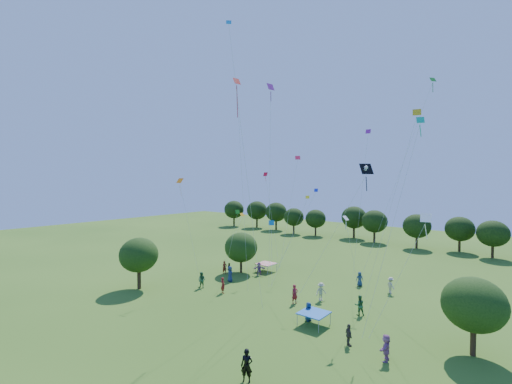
% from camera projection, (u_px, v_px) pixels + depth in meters
% --- Properties ---
extents(ground, '(160.00, 160.00, 0.00)m').
position_uv_depth(ground, '(116.00, 372.00, 21.56)').
color(ground, '#436B20').
extents(near_tree_west, '(4.23, 4.23, 5.71)m').
position_uv_depth(near_tree_west, '(139.00, 255.00, 37.97)').
color(near_tree_west, '#422B19').
rests_on(near_tree_west, ground).
extents(near_tree_north, '(4.30, 4.30, 5.26)m').
position_uv_depth(near_tree_north, '(241.00, 247.00, 44.70)').
color(near_tree_north, '#422B19').
rests_on(near_tree_north, ground).
extents(near_tree_east, '(4.13, 4.13, 5.42)m').
position_uv_depth(near_tree_east, '(474.00, 305.00, 23.51)').
color(near_tree_east, '#422B19').
rests_on(near_tree_east, ground).
extents(treeline, '(88.01, 8.77, 6.77)m').
position_uv_depth(treeline, '(385.00, 222.00, 65.46)').
color(treeline, '#422B19').
rests_on(treeline, ground).
extents(tent_red_stripe, '(2.20, 2.20, 1.10)m').
position_uv_depth(tent_red_stripe, '(266.00, 264.00, 45.26)').
color(tent_red_stripe, red).
rests_on(tent_red_stripe, ground).
extents(tent_blue, '(2.20, 2.20, 1.10)m').
position_uv_depth(tent_blue, '(314.00, 313.00, 28.47)').
color(tent_blue, blue).
rests_on(tent_blue, ground).
extents(man_in_black, '(0.87, 0.75, 1.98)m').
position_uv_depth(man_in_black, '(247.00, 366.00, 20.47)').
color(man_in_black, black).
rests_on(man_in_black, ground).
extents(crowd_person_0, '(0.72, 0.90, 1.61)m').
position_uv_depth(crowd_person_0, '(309.00, 312.00, 29.39)').
color(crowd_person_0, navy).
rests_on(crowd_person_0, ground).
extents(crowd_person_1, '(0.59, 0.72, 1.66)m').
position_uv_depth(crowd_person_1, '(225.00, 267.00, 44.14)').
color(crowd_person_1, maroon).
rests_on(crowd_person_1, ground).
extents(crowd_person_2, '(0.99, 0.93, 1.80)m').
position_uv_depth(crowd_person_2, '(359.00, 305.00, 30.63)').
color(crowd_person_2, '#275C32').
rests_on(crowd_person_2, ground).
extents(crowd_person_3, '(1.02, 1.31, 1.83)m').
position_uv_depth(crowd_person_3, '(321.00, 292.00, 34.29)').
color(crowd_person_3, '#B9B394').
rests_on(crowd_person_3, ground).
extents(crowd_person_4, '(0.98, 0.95, 1.60)m').
position_uv_depth(crowd_person_4, '(349.00, 335.00, 24.94)').
color(crowd_person_4, '#443A36').
rests_on(crowd_person_4, ground).
extents(crowd_person_5, '(1.56, 1.37, 1.65)m').
position_uv_depth(crowd_person_5, '(259.00, 269.00, 43.45)').
color(crowd_person_5, '#834D85').
rests_on(crowd_person_5, ground).
extents(crowd_person_6, '(1.01, 0.95, 1.83)m').
position_uv_depth(crowd_person_6, '(230.00, 274.00, 40.76)').
color(crowd_person_6, navy).
rests_on(crowd_person_6, ground).
extents(crowd_person_7, '(0.73, 0.59, 1.70)m').
position_uv_depth(crowd_person_7, '(223.00, 285.00, 36.60)').
color(crowd_person_7, maroon).
rests_on(crowd_person_7, ground).
extents(crowd_person_8, '(0.99, 0.73, 1.79)m').
position_uv_depth(crowd_person_8, '(202.00, 280.00, 38.31)').
color(crowd_person_8, '#275C38').
rests_on(crowd_person_8, ground).
extents(crowd_person_9, '(1.20, 1.13, 1.74)m').
position_uv_depth(crowd_person_9, '(391.00, 285.00, 36.51)').
color(crowd_person_9, '#BAB095').
rests_on(crowd_person_9, ground).
extents(crowd_person_10, '(0.72, 0.99, 1.53)m').
position_uv_depth(crowd_person_10, '(229.00, 269.00, 43.64)').
color(crowd_person_10, '#3A352F').
rests_on(crowd_person_10, ground).
extents(crowd_person_11, '(0.78, 1.73, 1.80)m').
position_uv_depth(crowd_person_11, '(386.00, 348.00, 22.87)').
color(crowd_person_11, '#A45F98').
rests_on(crowd_person_11, ground).
extents(crowd_person_12, '(0.92, 0.80, 1.64)m').
position_uv_depth(crowd_person_12, '(360.00, 279.00, 39.01)').
color(crowd_person_12, navy).
rests_on(crowd_person_12, ground).
extents(crowd_person_13, '(0.68, 0.82, 1.88)m').
position_uv_depth(crowd_person_13, '(295.00, 294.00, 33.48)').
color(crowd_person_13, maroon).
rests_on(crowd_person_13, ground).
extents(pirate_kite, '(6.10, 2.65, 12.19)m').
position_uv_depth(pirate_kite, '(364.00, 173.00, 28.17)').
color(pirate_kite, black).
extents(red_high_kite, '(1.41, 0.78, 20.65)m').
position_uv_depth(red_high_kite, '(239.00, 118.00, 32.90)').
color(red_high_kite, red).
extents(small_kite_0, '(3.74, 1.77, 11.84)m').
position_uv_depth(small_kite_0, '(268.00, 191.00, 44.31)').
color(small_kite_0, '#F90E25').
extents(small_kite_1, '(1.56, 5.35, 6.07)m').
position_uv_depth(small_kite_1, '(240.00, 221.00, 48.70)').
color(small_kite_1, orange).
extents(small_kite_2, '(4.16, 2.05, 17.03)m').
position_uv_depth(small_kite_2, '(407.00, 148.00, 30.01)').
color(small_kite_2, gold).
extents(small_kite_3, '(2.11, 0.52, 7.38)m').
position_uv_depth(small_kite_3, '(235.00, 222.00, 39.67)').
color(small_kite_3, '#268919').
extents(small_kite_4, '(1.25, 3.17, 23.16)m').
position_uv_depth(small_kite_4, '(241.00, 129.00, 27.16)').
color(small_kite_4, '#1591D2').
extents(small_kite_5, '(0.76, 3.06, 16.69)m').
position_uv_depth(small_kite_5, '(365.00, 164.00, 39.07)').
color(small_kite_5, '#A11A9F').
extents(small_kite_6, '(3.27, 2.98, 8.54)m').
position_uv_depth(small_kite_6, '(420.00, 231.00, 23.35)').
color(small_kite_6, white).
extents(small_kite_7, '(2.35, 2.91, 6.33)m').
position_uv_depth(small_kite_7, '(271.00, 230.00, 37.57)').
color(small_kite_7, '#0B70AA').
extents(small_kite_8, '(1.52, 6.19, 14.16)m').
position_uv_depth(small_kite_8, '(295.00, 175.00, 46.03)').
color(small_kite_8, red).
extents(small_kite_9, '(3.15, 0.70, 11.03)m').
position_uv_depth(small_kite_9, '(182.00, 193.00, 38.22)').
color(small_kite_9, orange).
extents(small_kite_10, '(3.00, 2.69, 9.25)m').
position_uv_depth(small_kite_10, '(298.00, 220.00, 34.51)').
color(small_kite_10, yellow).
extents(small_kite_11, '(5.89, 6.09, 21.83)m').
position_uv_depth(small_kite_11, '(416.00, 127.00, 36.49)').
color(small_kite_11, '#177F1C').
extents(small_kite_12, '(4.08, 2.86, 9.80)m').
position_uv_depth(small_kite_12, '(307.00, 209.00, 41.16)').
color(small_kite_12, '#172AE7').
extents(small_kite_13, '(1.00, 1.16, 20.12)m').
position_uv_depth(small_kite_13, '(270.00, 124.00, 33.12)').
color(small_kite_13, '#861684').
extents(small_kite_14, '(0.40, 3.60, 7.86)m').
position_uv_depth(small_kite_14, '(348.00, 234.00, 28.70)').
color(small_kite_14, white).
extents(small_kite_15, '(2.59, 5.27, 15.51)m').
position_uv_depth(small_kite_15, '(409.00, 165.00, 24.88)').
color(small_kite_15, '#0BB388').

